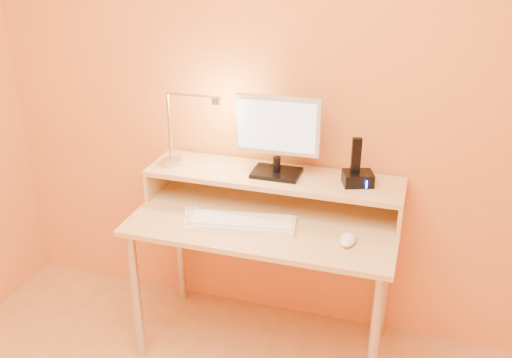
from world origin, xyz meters
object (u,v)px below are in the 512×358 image
(lamp_base, at_px, (172,162))
(mouse, at_px, (348,240))
(keyboard, at_px, (242,223))
(remote_control, at_px, (190,218))
(phone_dock, at_px, (358,178))
(monitor_panel, at_px, (278,125))

(lamp_base, xyz_separation_m, mouse, (0.90, -0.22, -0.15))
(lamp_base, distance_m, mouse, 0.94)
(keyboard, distance_m, mouse, 0.47)
(mouse, bearing_deg, keyboard, 180.00)
(remote_control, bearing_deg, keyboard, -13.71)
(lamp_base, bearing_deg, remote_control, -50.59)
(keyboard, relative_size, remote_control, 2.38)
(phone_dock, height_order, mouse, phone_dock)
(phone_dock, bearing_deg, lamp_base, 162.26)
(lamp_base, height_order, phone_dock, phone_dock)
(keyboard, distance_m, remote_control, 0.24)
(phone_dock, distance_m, remote_control, 0.77)
(monitor_panel, height_order, keyboard, monitor_panel)
(monitor_panel, relative_size, keyboard, 0.82)
(keyboard, relative_size, mouse, 4.18)
(keyboard, height_order, mouse, mouse)
(monitor_panel, relative_size, mouse, 3.43)
(monitor_panel, relative_size, remote_control, 1.95)
(lamp_base, relative_size, mouse, 0.88)
(monitor_panel, height_order, phone_dock, monitor_panel)
(phone_dock, height_order, remote_control, phone_dock)
(monitor_panel, xyz_separation_m, lamp_base, (-0.52, -0.04, -0.23))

